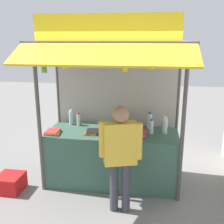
{
  "coord_description": "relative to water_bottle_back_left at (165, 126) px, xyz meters",
  "views": [
    {
      "loc": [
        0.6,
        -4.11,
        2.42
      ],
      "look_at": [
        0.0,
        0.0,
        1.26
      ],
      "focal_mm": 42.78,
      "sensor_mm": 36.0,
      "label": 1
    }
  ],
  "objects": [
    {
      "name": "banana_bunch_inner_right",
      "position": [
        -0.61,
        -0.57,
        1.0
      ],
      "size": [
        0.1,
        0.1,
        0.28
      ],
      "color": "#332D23"
    },
    {
      "name": "water_bottle_far_left",
      "position": [
        -1.5,
        0.21,
        -0.03
      ],
      "size": [
        0.06,
        0.06,
        0.23
      ],
      "color": "silver",
      "rests_on": "stall_counter"
    },
    {
      "name": "water_bottle_left",
      "position": [
        -0.22,
        -0.03,
        -0.02
      ],
      "size": [
        0.07,
        0.07,
        0.25
      ],
      "color": "silver",
      "rests_on": "stall_counter"
    },
    {
      "name": "banana_bunch_inner_left",
      "position": [
        -1.76,
        -0.57,
        0.96
      ],
      "size": [
        0.1,
        0.1,
        0.32
      ],
      "color": "#332D23"
    },
    {
      "name": "stall_structure",
      "position": [
        -0.86,
        0.06,
        0.62
      ],
      "size": [
        2.37,
        1.66,
        2.73
      ],
      "color": "#4C4742",
      "rests_on": "ground"
    },
    {
      "name": "banana_bunch_rightmost",
      "position": [
        -1.45,
        -0.57,
        1.02
      ],
      "size": [
        0.1,
        0.1,
        0.25
      ],
      "color": "#332D23"
    },
    {
      "name": "magazine_stack_mid_left",
      "position": [
        -1.18,
        -0.15,
        -0.11
      ],
      "size": [
        0.23,
        0.31,
        0.04
      ],
      "color": "orange",
      "rests_on": "stall_counter"
    },
    {
      "name": "ground_plane",
      "position": [
        -0.86,
        -0.08,
        -1.04
      ],
      "size": [
        20.0,
        20.0,
        0.0
      ],
      "primitive_type": "plane",
      "color": "slate"
    },
    {
      "name": "water_bottle_back_right",
      "position": [
        -0.25,
        0.22,
        0.0
      ],
      "size": [
        0.08,
        0.08,
        0.29
      ],
      "color": "silver",
      "rests_on": "stall_counter"
    },
    {
      "name": "magazine_stack_right",
      "position": [
        -1.8,
        -0.29,
        -0.1
      ],
      "size": [
        0.23,
        0.28,
        0.06
      ],
      "color": "white",
      "rests_on": "stall_counter"
    },
    {
      "name": "water_bottle_back_left",
      "position": [
        0.0,
        0.0,
        0.0
      ],
      "size": [
        0.08,
        0.08,
        0.29
      ],
      "color": "silver",
      "rests_on": "stall_counter"
    },
    {
      "name": "water_bottle_center",
      "position": [
        -0.69,
        0.11,
        -0.0
      ],
      "size": [
        0.08,
        0.08,
        0.28
      ],
      "color": "silver",
      "rests_on": "stall_counter"
    },
    {
      "name": "plastic_crate",
      "position": [
        -2.46,
        -0.59,
        -0.91
      ],
      "size": [
        0.4,
        0.4,
        0.28
      ],
      "primitive_type": "cube",
      "rotation": [
        0.0,
        0.0,
        -0.02
      ],
      "color": "red",
      "rests_on": "ground"
    },
    {
      "name": "water_bottle_far_right",
      "position": [
        -1.65,
        0.24,
        -0.01
      ],
      "size": [
        0.08,
        0.08,
        0.27
      ],
      "color": "silver",
      "rests_on": "stall_counter"
    },
    {
      "name": "banana_bunch_leftmost",
      "position": [
        -0.25,
        -0.57,
        1.03
      ],
      "size": [
        0.1,
        0.1,
        0.24
      ],
      "color": "#332D23"
    },
    {
      "name": "magazine_stack_front_right",
      "position": [
        -0.41,
        -0.17,
        -0.1
      ],
      "size": [
        0.26,
        0.26,
        0.06
      ],
      "color": "purple",
      "rests_on": "stall_counter"
    },
    {
      "name": "vendor_person",
      "position": [
        -0.63,
        -0.85,
        -0.1
      ],
      "size": [
        0.59,
        0.31,
        1.56
      ],
      "rotation": [
        0.0,
        0.0,
        0.28
      ],
      "color": "#383842",
      "rests_on": "ground"
    },
    {
      "name": "stall_counter",
      "position": [
        -0.86,
        -0.08,
        -0.59
      ],
      "size": [
        2.17,
        0.78,
        0.91
      ],
      "primitive_type": "cube",
      "color": "#385B4C",
      "rests_on": "ground"
    },
    {
      "name": "magazine_stack_rear_center",
      "position": [
        -0.87,
        -0.27,
        -0.11
      ],
      "size": [
        0.27,
        0.33,
        0.05
      ],
      "color": "green",
      "rests_on": "stall_counter"
    }
  ]
}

